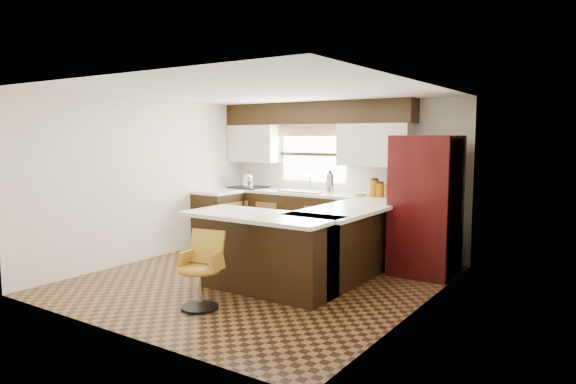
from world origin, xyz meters
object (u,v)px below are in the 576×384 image
Objects in this scene: peninsula_long at (344,245)px; refrigerator at (426,206)px; bar_chair at (199,271)px; peninsula_return at (266,254)px.

peninsula_long is 1.24m from refrigerator.
peninsula_long is 2.34× the size of bar_chair.
bar_chair is (-0.76, -1.88, -0.03)m from peninsula_long.
peninsula_long is at bearing 56.92° from bar_chair.
refrigerator is (1.31, 1.82, 0.48)m from peninsula_return.
refrigerator reaches higher than bar_chair.
peninsula_return is 1.98× the size of bar_chair.
peninsula_long reaches higher than bar_chair.
bar_chair is (-1.54, -2.72, -0.51)m from refrigerator.
peninsula_return is at bearing -125.72° from refrigerator.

